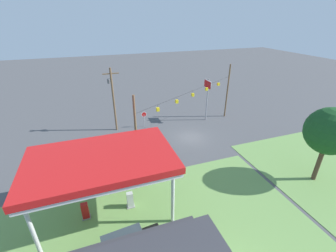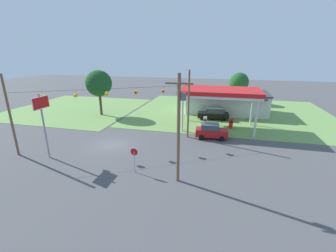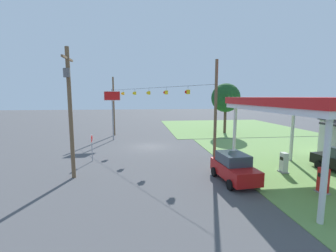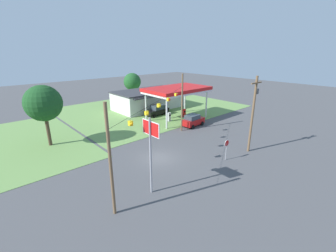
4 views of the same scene
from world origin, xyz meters
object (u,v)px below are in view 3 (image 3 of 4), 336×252
stop_sign_roadside (92,142)px  stop_sign_overhead (112,104)px  fuel_pump_near (284,163)px  utility_pole_main (70,107)px  fuel_pump_far (323,182)px  car_at_pumps_front (234,167)px  gas_station_canopy (306,105)px  tree_west_verge (226,98)px

stop_sign_roadside → stop_sign_overhead: size_ratio=0.36×
fuel_pump_near → stop_sign_roadside: bearing=-108.4°
utility_pole_main → fuel_pump_far: bearing=73.6°
car_at_pumps_front → utility_pole_main: utility_pole_main is taller
fuel_pump_near → fuel_pump_far: (3.80, 0.00, 0.00)m
fuel_pump_near → utility_pole_main: utility_pole_main is taller
gas_station_canopy → stop_sign_overhead: 22.63m
car_at_pumps_front → utility_pole_main: 12.29m
stop_sign_roadside → stop_sign_overhead: bearing=-4.3°
fuel_pump_near → car_at_pumps_front: car_at_pumps_front is taller
gas_station_canopy → tree_west_verge: 21.05m
gas_station_canopy → car_at_pumps_front: (-0.69, -4.59, -4.36)m
fuel_pump_near → tree_west_verge: tree_west_verge is taller
stop_sign_overhead → tree_west_verge: (-3.69, 17.29, 0.74)m
gas_station_canopy → fuel_pump_far: 4.97m
gas_station_canopy → fuel_pump_near: 4.97m
car_at_pumps_front → tree_west_verge: tree_west_verge is taller
utility_pole_main → stop_sign_roadside: bearing=173.6°
gas_station_canopy → fuel_pump_far: bearing=-0.0°
fuel_pump_near → car_at_pumps_front: (1.20, -4.59, 0.24)m
fuel_pump_far → fuel_pump_near: bearing=180.0°
gas_station_canopy → stop_sign_roadside: size_ratio=4.49×
gas_station_canopy → tree_west_verge: bearing=172.9°
gas_station_canopy → utility_pole_main: (-2.79, -15.94, -0.14)m
fuel_pump_far → tree_west_verge: (-22.79, 2.59, 4.94)m
stop_sign_roadside → gas_station_canopy: bearing=-114.5°
fuel_pump_near → stop_sign_overhead: bearing=-136.1°
fuel_pump_near → stop_sign_overhead: stop_sign_overhead is taller
stop_sign_roadside → stop_sign_overhead: (-10.15, 0.75, 3.16)m
stop_sign_roadside → tree_west_verge: size_ratio=0.31×
stop_sign_overhead → utility_pole_main: size_ratio=0.74×
stop_sign_roadside → tree_west_verge: 23.07m
car_at_pumps_front → gas_station_canopy: bearing=77.0°
gas_station_canopy → stop_sign_roadside: gas_station_canopy is taller
tree_west_verge → stop_sign_overhead: bearing=-78.0°
car_at_pumps_front → stop_sign_overhead: (-16.50, -10.12, 3.97)m
gas_station_canopy → stop_sign_roadside: 17.36m
gas_station_canopy → car_at_pumps_front: bearing=-98.6°
fuel_pump_far → utility_pole_main: 17.20m
fuel_pump_far → stop_sign_overhead: stop_sign_overhead is taller
stop_sign_roadside → car_at_pumps_front: bearing=-120.3°
gas_station_canopy → utility_pole_main: bearing=-99.9°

